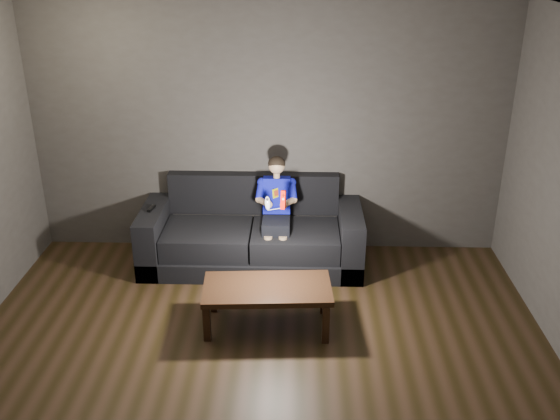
{
  "coord_description": "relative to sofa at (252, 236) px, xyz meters",
  "views": [
    {
      "loc": [
        0.31,
        -3.81,
        3.21
      ],
      "look_at": [
        0.15,
        1.55,
        0.85
      ],
      "focal_mm": 40.0,
      "sensor_mm": 36.0,
      "label": 1
    }
  ],
  "objects": [
    {
      "name": "back_wall",
      "position": [
        0.16,
        0.38,
        1.06
      ],
      "size": [
        5.0,
        0.04,
        2.7
      ],
      "primitive_type": "cube",
      "color": "#3E3A36",
      "rests_on": "ground"
    },
    {
      "name": "wii_remote_red",
      "position": [
        0.34,
        -0.47,
        0.62
      ],
      "size": [
        0.06,
        0.07,
        0.19
      ],
      "color": "red",
      "rests_on": "child"
    },
    {
      "name": "sofa",
      "position": [
        0.0,
        0.0,
        0.0
      ],
      "size": [
        2.29,
        0.99,
        0.88
      ],
      "color": "black",
      "rests_on": "floor"
    },
    {
      "name": "child",
      "position": [
        0.26,
        -0.07,
        0.43
      ],
      "size": [
        0.42,
        0.52,
        1.03
      ],
      "color": "black",
      "rests_on": "sofa"
    },
    {
      "name": "wii_remote_black",
      "position": [
        -1.03,
        -0.08,
        0.35
      ],
      "size": [
        0.06,
        0.16,
        0.03
      ],
      "color": "black",
      "rests_on": "sofa"
    },
    {
      "name": "coffee_table",
      "position": [
        0.22,
        -1.22,
        0.06
      ],
      "size": [
        1.15,
        0.62,
        0.41
      ],
      "color": "black",
      "rests_on": "floor"
    },
    {
      "name": "ceiling",
      "position": [
        0.16,
        -2.12,
        2.41
      ],
      "size": [
        5.0,
        5.0,
        0.02
      ],
      "primitive_type": "cube",
      "color": "white",
      "rests_on": "back_wall"
    },
    {
      "name": "nunchuk_white",
      "position": [
        0.19,
        -0.46,
        0.58
      ],
      "size": [
        0.08,
        0.1,
        0.14
      ],
      "color": "silver",
      "rests_on": "child"
    },
    {
      "name": "floor",
      "position": [
        0.16,
        -2.12,
        -0.29
      ],
      "size": [
        5.0,
        5.0,
        0.0
      ],
      "primitive_type": "plane",
      "color": "black",
      "rests_on": "ground"
    }
  ]
}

